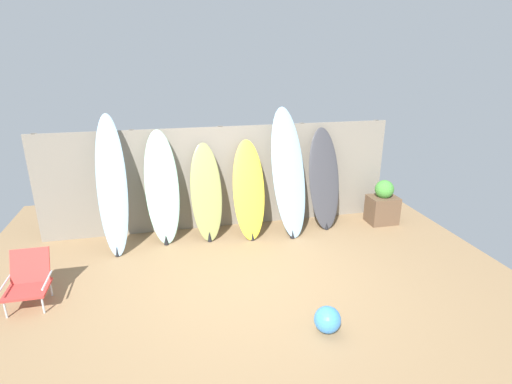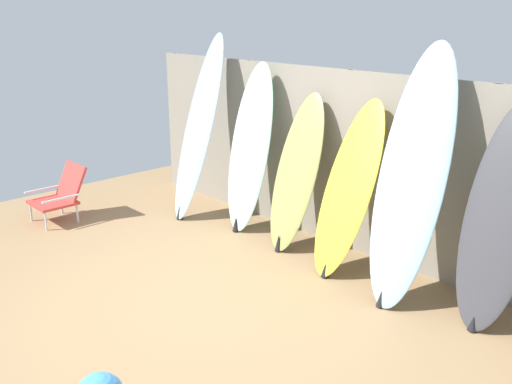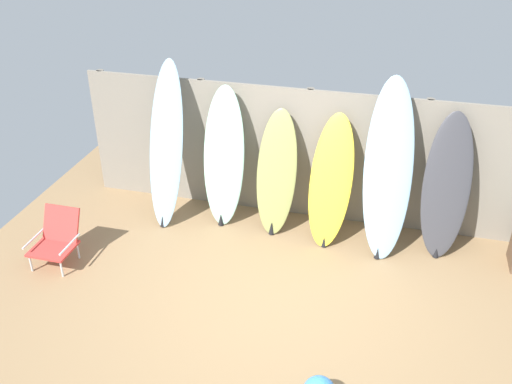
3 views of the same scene
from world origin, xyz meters
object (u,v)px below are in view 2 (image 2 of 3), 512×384
(surfboard_skyblue_0, at_px, (199,129))
(surfboard_yellow_3, at_px, (348,190))
(surfboard_charcoal_5, at_px, (501,218))
(surfboard_seafoam_1, at_px, (250,149))
(surfboard_skyblue_4, at_px, (412,177))
(surfboard_olive_2, at_px, (296,174))
(beach_chair, at_px, (61,193))

(surfboard_skyblue_0, bearing_deg, surfboard_yellow_3, 1.39)
(surfboard_yellow_3, height_order, surfboard_charcoal_5, surfboard_charcoal_5)
(surfboard_seafoam_1, distance_m, surfboard_charcoal_5, 2.78)
(surfboard_skyblue_4, height_order, surfboard_charcoal_5, surfboard_skyblue_4)
(surfboard_skyblue_0, distance_m, surfboard_olive_2, 1.47)
(surfboard_skyblue_0, height_order, surfboard_seafoam_1, surfboard_skyblue_0)
(surfboard_charcoal_5, bearing_deg, surfboard_olive_2, -179.65)
(surfboard_skyblue_0, relative_size, surfboard_olive_2, 1.34)
(surfboard_seafoam_1, xyz_separation_m, surfboard_charcoal_5, (2.78, 0.00, -0.04))
(surfboard_yellow_3, xyz_separation_m, beach_chair, (-3.08, -1.36, -0.46))
(surfboard_skyblue_0, xyz_separation_m, surfboard_yellow_3, (2.15, 0.05, -0.25))
(surfboard_seafoam_1, xyz_separation_m, surfboard_skyblue_4, (2.08, -0.13, 0.15))
(surfboard_seafoam_1, bearing_deg, surfboard_olive_2, -0.89)
(surfboard_skyblue_0, distance_m, surfboard_charcoal_5, 3.53)
(surfboard_charcoal_5, xyz_separation_m, beach_chair, (-4.45, -1.44, -0.54))
(surfboard_charcoal_5, bearing_deg, surfboard_yellow_3, -176.92)
(surfboard_skyblue_0, relative_size, surfboard_skyblue_4, 0.99)
(surfboard_olive_2, relative_size, beach_chair, 2.46)
(surfboard_skyblue_0, distance_m, surfboard_skyblue_4, 2.82)
(surfboard_charcoal_5, bearing_deg, beach_chair, -162.11)
(surfboard_skyblue_0, height_order, surfboard_olive_2, surfboard_skyblue_0)
(surfboard_skyblue_4, bearing_deg, surfboard_charcoal_5, 10.32)
(surfboard_skyblue_0, relative_size, surfboard_yellow_3, 1.32)
(surfboard_charcoal_5, height_order, beach_chair, surfboard_charcoal_5)
(surfboard_yellow_3, relative_size, beach_chair, 2.49)
(surfboard_olive_2, bearing_deg, surfboard_skyblue_0, -175.53)
(surfboard_charcoal_5, distance_m, beach_chair, 4.71)
(surfboard_yellow_3, bearing_deg, surfboard_skyblue_0, -178.61)
(surfboard_seafoam_1, relative_size, beach_chair, 2.86)
(surfboard_charcoal_5, bearing_deg, surfboard_seafoam_1, -179.96)
(surfboard_olive_2, distance_m, surfboard_charcoal_5, 2.08)
(surfboard_yellow_3, relative_size, surfboard_charcoal_5, 0.91)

